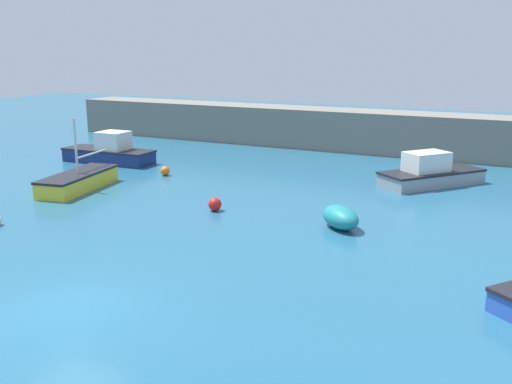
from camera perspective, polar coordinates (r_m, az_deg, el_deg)
name	(u,v)px	position (r m, az deg, el deg)	size (l,w,h in m)	color
ground_plane	(67,314)	(16.80, -18.38, -11.49)	(120.00, 120.00, 0.20)	#235B7A
harbor_breakwater	(366,131)	(40.74, 10.95, 6.00)	(48.26, 3.34, 2.80)	slate
fishing_dinghy_green	(340,217)	(22.97, 8.44, -2.51)	(2.32, 2.28, 0.90)	teal
sailboat_twin_hulled	(78,181)	(30.36, -17.33, 1.08)	(2.63, 5.33, 3.65)	yellow
cabin_cruiser_white	(430,173)	(31.28, 17.01, 1.80)	(5.11, 5.78, 1.78)	gray
motorboat_with_cabin	(110,152)	(37.02, -14.40, 3.90)	(6.06, 2.19, 1.99)	navy
mooring_buoy_orange	(165,171)	(32.67, -9.08, 2.09)	(0.52, 0.52, 0.52)	orange
mooring_buoy_red	(215,204)	(25.23, -4.13, -1.23)	(0.59, 0.59, 0.59)	red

